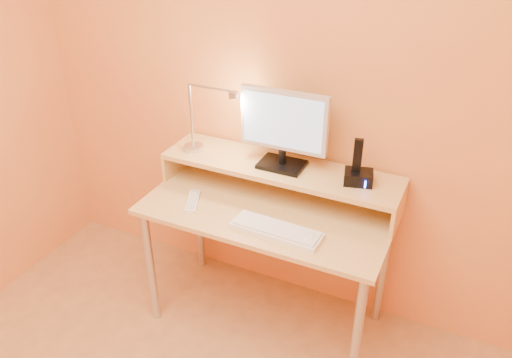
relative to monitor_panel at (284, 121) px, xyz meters
The scene contains 25 objects.
wall_back 0.21m from the monitor_panel, 93.66° to the left, with size 3.00×0.04×2.50m, color orange.
desk_leg_fl 1.04m from the monitor_panel, 143.80° to the right, with size 0.04×0.04×0.69m, color silver.
desk_leg_fr 1.03m from the monitor_panel, 37.22° to the right, with size 0.04×0.04×0.69m, color silver.
desk_leg_bl 0.96m from the monitor_panel, behind, with size 0.04×0.04×0.69m, color silver.
desk_leg_br 0.95m from the monitor_panel, ahead, with size 0.04×0.04×0.69m, color silver.
desk_lower 0.44m from the monitor_panel, 93.66° to the right, with size 1.20×0.60×0.03m, color #E7BA73.
shelf_riser_left 0.69m from the monitor_panel, behind, with size 0.02×0.30×0.14m, color #E7BA73.
shelf_riser_right 0.67m from the monitor_panel, ahead, with size 0.02×0.30×0.14m, color #E7BA73.
desk_shelf 0.25m from the monitor_panel, 135.70° to the right, with size 1.20×0.30×0.03m, color #E7BA73.
monitor_foot 0.23m from the monitor_panel, 90.00° to the right, with size 0.22×0.16×0.02m, color black.
monitor_neck 0.19m from the monitor_panel, 90.00° to the right, with size 0.04×0.04×0.07m, color black.
monitor_panel is the anchor object (origin of this frame).
monitor_back 0.02m from the monitor_panel, 90.00° to the left, with size 0.39×0.01×0.25m, color black.
monitor_screen 0.02m from the monitor_panel, 90.00° to the right, with size 0.39×0.00×0.25m, color #94B3D8.
lamp_base 0.54m from the monitor_panel, behind, with size 0.10×0.10×0.03m, color silver.
lamp_post 0.49m from the monitor_panel, behind, with size 0.01×0.01×0.33m, color silver.
lamp_arm 0.39m from the monitor_panel, behind, with size 0.01×0.01×0.24m, color silver.
lamp_head 0.27m from the monitor_panel, behind, with size 0.04×0.04×0.03m, color silver.
lamp_bulb 0.26m from the monitor_panel, behind, with size 0.03×0.03×0.00m, color #FFEAC6.
phone_dock 0.43m from the monitor_panel, ahead, with size 0.13×0.10×0.06m, color black.
phone_handset 0.38m from the monitor_panel, ahead, with size 0.04×0.03×0.16m, color black.
phone_led 0.48m from the monitor_panel, ahead, with size 0.01×0.00×0.04m, color #396AFF.
keyboard 0.52m from the monitor_panel, 71.49° to the right, with size 0.41×0.13×0.02m, color white.
mouse 0.57m from the monitor_panel, 51.45° to the right, with size 0.06×0.11×0.04m, color white.
remote_control 0.60m from the monitor_panel, 143.11° to the right, with size 0.05×0.19×0.02m, color white.
Camera 1 is at (0.83, -0.70, 2.07)m, focal length 35.75 mm.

